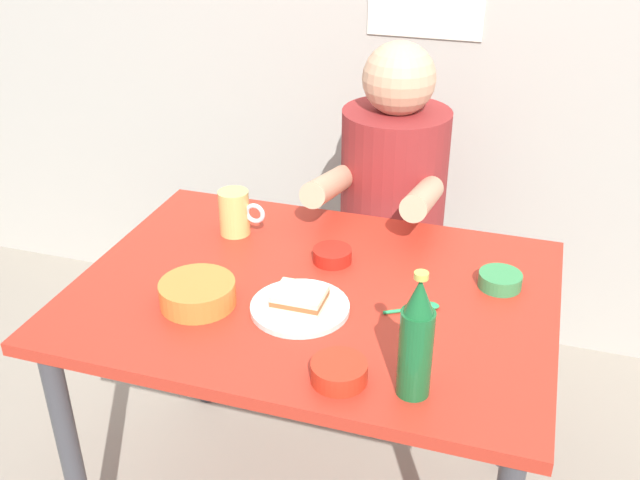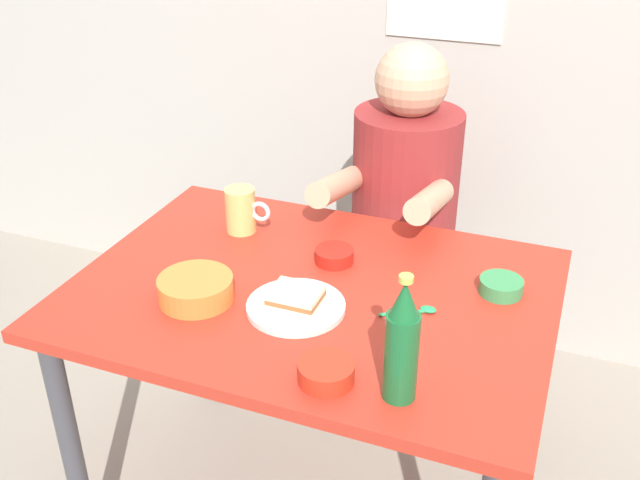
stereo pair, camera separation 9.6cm
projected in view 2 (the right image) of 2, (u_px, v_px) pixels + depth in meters
The scene contains 12 objects.
dining_table at pixel (312, 320), 1.73m from camera, with size 1.10×0.80×0.74m.
stool at pixel (399, 295), 2.38m from camera, with size 0.34×0.34×0.45m.
person_seated at pixel (405, 180), 2.17m from camera, with size 0.33×0.56×0.72m.
plate_orange at pixel (297, 307), 1.61m from camera, with size 0.22×0.22×0.01m, color silver.
sandwich at pixel (297, 297), 1.59m from camera, with size 0.11×0.09×0.04m.
beer_mug at pixel (241, 210), 1.91m from camera, with size 0.13×0.08×0.12m.
beer_bottle at pixel (402, 344), 1.30m from camera, with size 0.06×0.06×0.26m.
sambal_bowl_red at pixel (334, 255), 1.78m from camera, with size 0.10×0.10×0.03m.
soup_bowl_orange at pixel (196, 288), 1.63m from camera, with size 0.17×0.17×0.05m.
dip_bowl_green at pixel (501, 286), 1.66m from camera, with size 0.10×0.10×0.03m.
sauce_bowl_chili at pixel (326, 371), 1.39m from camera, with size 0.11×0.11×0.04m.
spoon at pixel (418, 311), 1.59m from camera, with size 0.12×0.07×0.01m.
Camera 2 is at (0.53, -1.33, 1.65)m, focal length 40.87 mm.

